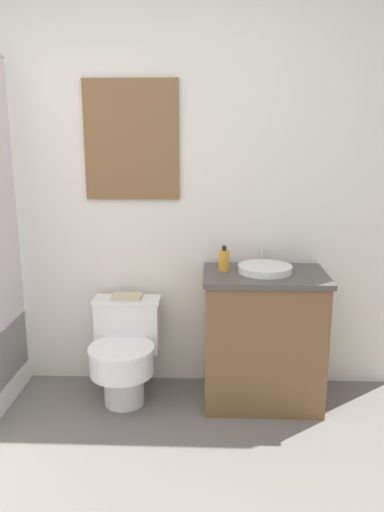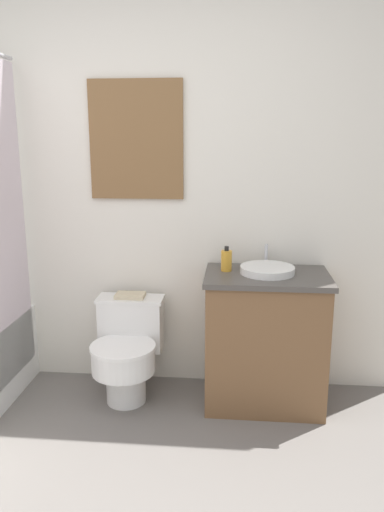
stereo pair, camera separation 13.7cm
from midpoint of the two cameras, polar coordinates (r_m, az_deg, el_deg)
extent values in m
cube|color=silver|center=(3.08, -10.10, 7.94)|extent=(3.49, 0.05, 2.50)
cube|color=brown|center=(3.01, -8.26, 12.98)|extent=(0.56, 0.02, 0.69)
cube|color=silver|center=(3.01, -8.27, 12.97)|extent=(0.53, 0.01, 0.66)
cylinder|color=white|center=(3.07, -9.08, -14.47)|extent=(0.23, 0.23, 0.21)
cylinder|color=white|center=(2.95, -9.38, -11.83)|extent=(0.37, 0.37, 0.14)
cylinder|color=white|center=(2.92, -9.44, -10.41)|extent=(0.38, 0.38, 0.02)
cube|color=white|center=(3.11, -8.63, -7.90)|extent=(0.38, 0.17, 0.31)
cube|color=white|center=(3.05, -8.74, -5.00)|extent=(0.40, 0.18, 0.02)
cube|color=brown|center=(2.97, 6.77, -9.58)|extent=(0.67, 0.44, 0.76)
cube|color=#4C4742|center=(2.84, 6.99, -2.26)|extent=(0.70, 0.47, 0.03)
cylinder|color=white|center=(2.85, 6.97, -1.48)|extent=(0.31, 0.31, 0.04)
cylinder|color=silver|center=(3.01, 6.73, 0.23)|extent=(0.02, 0.02, 0.13)
cylinder|color=gold|center=(2.86, 2.32, -0.50)|extent=(0.06, 0.06, 0.12)
cylinder|color=black|center=(2.85, 2.34, 0.90)|extent=(0.02, 0.02, 0.02)
cube|color=beige|center=(3.04, -8.75, -4.61)|extent=(0.18, 0.12, 0.02)
camera|label=1|loc=(0.07, -91.50, -0.36)|focal=35.00mm
camera|label=2|loc=(0.07, 88.50, 0.36)|focal=35.00mm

